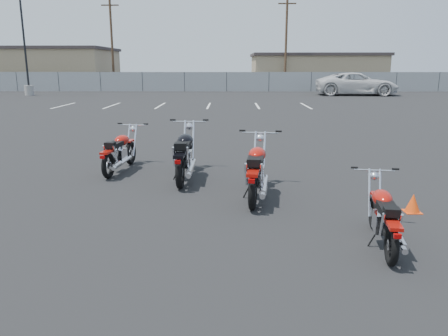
{
  "coord_description": "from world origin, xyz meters",
  "views": [
    {
      "loc": [
        0.3,
        -7.07,
        2.47
      ],
      "look_at": [
        0.2,
        0.6,
        0.65
      ],
      "focal_mm": 35.0,
      "sensor_mm": 36.0,
      "label": 1
    }
  ],
  "objects_px": {
    "motorcycle_front_red": "(120,152)",
    "motorcycle_rear_red": "(384,217)",
    "white_van": "(357,77)",
    "motorcycle_second_black": "(185,155)",
    "motorcycle_third_red": "(257,171)"
  },
  "relations": [
    {
      "from": "motorcycle_second_black",
      "to": "motorcycle_front_red",
      "type": "bearing_deg",
      "value": 157.05
    },
    {
      "from": "motorcycle_front_red",
      "to": "motorcycle_rear_red",
      "type": "xyz_separation_m",
      "value": [
        4.73,
        -4.32,
        -0.05
      ]
    },
    {
      "from": "motorcycle_front_red",
      "to": "motorcycle_rear_red",
      "type": "relative_size",
      "value": 1.12
    },
    {
      "from": "motorcycle_third_red",
      "to": "motorcycle_rear_red",
      "type": "height_order",
      "value": "motorcycle_third_red"
    },
    {
      "from": "motorcycle_front_red",
      "to": "motorcycle_rear_red",
      "type": "height_order",
      "value": "motorcycle_front_red"
    },
    {
      "from": "motorcycle_second_black",
      "to": "white_van",
      "type": "bearing_deg",
      "value": 67.3
    },
    {
      "from": "motorcycle_rear_red",
      "to": "white_van",
      "type": "distance_m",
      "value": 32.29
    },
    {
      "from": "motorcycle_third_red",
      "to": "white_van",
      "type": "bearing_deg",
      "value": 70.88
    },
    {
      "from": "white_van",
      "to": "motorcycle_rear_red",
      "type": "bearing_deg",
      "value": 169.2
    },
    {
      "from": "motorcycle_front_red",
      "to": "white_van",
      "type": "bearing_deg",
      "value": 63.95
    },
    {
      "from": "motorcycle_second_black",
      "to": "motorcycle_rear_red",
      "type": "xyz_separation_m",
      "value": [
        3.12,
        -3.64,
        -0.12
      ]
    },
    {
      "from": "motorcycle_front_red",
      "to": "motorcycle_second_black",
      "type": "distance_m",
      "value": 1.75
    },
    {
      "from": "motorcycle_second_black",
      "to": "motorcycle_third_red",
      "type": "height_order",
      "value": "motorcycle_second_black"
    },
    {
      "from": "motorcycle_second_black",
      "to": "white_van",
      "type": "distance_m",
      "value": 29.85
    },
    {
      "from": "motorcycle_third_red",
      "to": "white_van",
      "type": "distance_m",
      "value": 30.59
    }
  ]
}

